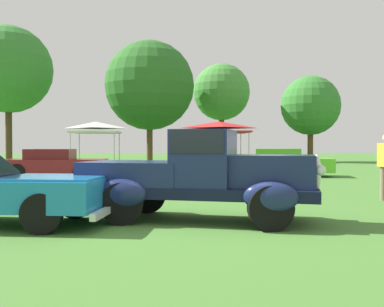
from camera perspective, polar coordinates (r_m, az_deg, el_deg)
The scene contains 10 objects.
ground_plane at distance 8.43m, azimuth -0.29°, elevation -8.62°, with size 120.00×120.00×0.00m, color #42752D.
feature_pickup_truck at distance 8.50m, azimuth 1.04°, elevation -2.65°, with size 4.62×2.67×1.70m.
show_car_burgundy at distance 19.68m, azimuth -16.98°, elevation -1.27°, with size 4.20×1.74×1.22m.
show_car_lime at distance 20.50m, azimuth 11.05°, elevation -1.14°, with size 4.60×2.37×1.22m.
canopy_tent_left_field at distance 26.88m, azimuth -11.97°, elevation 3.31°, with size 2.68×2.68×2.71m.
canopy_tent_center_field at distance 25.96m, azimuth 3.38°, elevation 3.41°, with size 3.30×3.30×2.71m.
treeline_far_left at distance 34.12m, azimuth -22.07°, elevation 9.73°, with size 5.98×5.98×9.54m.
treeline_mid_left at distance 34.05m, azimuth -5.35°, elevation 8.48°, with size 6.60×6.60×9.04m.
treeline_center at distance 37.17m, azimuth 3.73°, elevation 7.67°, with size 4.59×4.59×7.93m.
treeline_mid_right at distance 37.10m, azimuth 14.66°, elevation 5.83°, with size 4.65×4.65×6.77m.
Camera 1 is at (-0.31, -8.30, 1.45)m, focal length 42.49 mm.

